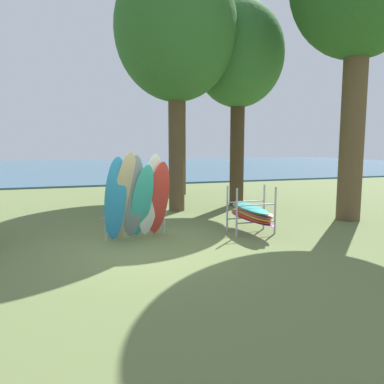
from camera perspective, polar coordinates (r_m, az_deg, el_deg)
name	(u,v)px	position (r m, az deg, el deg)	size (l,w,h in m)	color
ground_plane	(150,248)	(8.61, -6.38, -8.55)	(80.00, 80.00, 0.00)	olive
lake_water	(88,167)	(39.30, -15.55, 3.69)	(80.00, 36.00, 0.10)	#38607A
tree_mid_behind	(176,32)	(13.69, -2.48, 23.29)	(4.15, 4.15, 8.57)	brown
tree_far_left_back	(179,54)	(17.92, -2.05, 20.30)	(3.79, 3.79, 8.68)	#4C3823
tree_far_right_back	(238,57)	(14.81, 7.11, 19.78)	(3.37, 3.37, 7.59)	#42301E
leaning_board_pile	(137,199)	(9.16, -8.37, -1.06)	(1.69, 1.20, 2.19)	#2D8ED1
board_storage_rack	(251,212)	(10.01, 9.00, -3.11)	(1.15, 2.13, 1.25)	#9EA0A5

